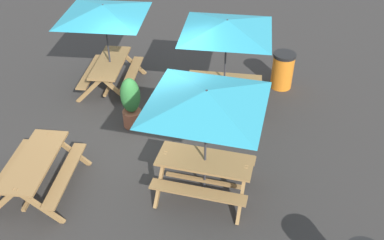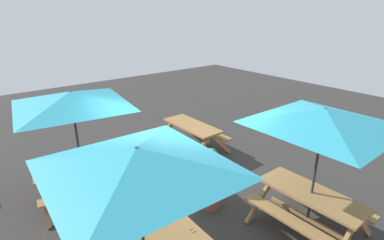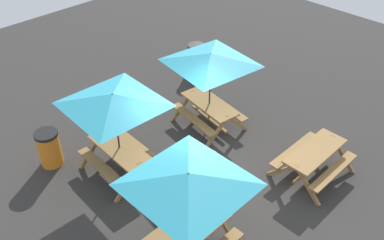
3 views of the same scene
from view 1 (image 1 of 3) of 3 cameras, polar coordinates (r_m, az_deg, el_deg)
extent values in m
plane|color=#33302D|center=(9.91, -5.58, -1.83)|extent=(24.00, 24.00, 0.00)
cube|color=olive|center=(8.58, -20.29, -5.08)|extent=(1.80, 0.71, 0.05)
cube|color=olive|center=(9.00, -23.07, -6.09)|extent=(1.80, 0.27, 0.04)
cube|color=olive|center=(8.55, -16.54, -6.92)|extent=(1.80, 0.27, 0.04)
cube|color=olive|center=(9.48, -20.00, -3.46)|extent=(0.06, 0.80, 0.81)
cube|color=olive|center=(9.19, -15.88, -3.88)|extent=(0.06, 0.80, 0.81)
cube|color=olive|center=(8.50, -24.07, -10.10)|extent=(0.06, 0.80, 0.81)
cube|color=olive|center=(8.19, -19.54, -10.85)|extent=(0.06, 0.80, 0.81)
cube|color=olive|center=(8.91, -19.59, -7.59)|extent=(1.56, 0.08, 0.06)
cube|color=olive|center=(11.36, -10.86, 7.52)|extent=(1.81, 0.71, 0.05)
cube|color=olive|center=(11.66, -13.32, 6.33)|extent=(1.80, 0.27, 0.04)
cube|color=olive|center=(11.36, -8.01, 6.16)|extent=(1.80, 0.27, 0.04)
cube|color=olive|center=(12.28, -11.40, 7.81)|extent=(0.07, 0.80, 0.81)
cube|color=olive|center=(12.10, -8.05, 7.72)|extent=(0.07, 0.80, 0.81)
cube|color=olive|center=(11.01, -13.50, 3.90)|extent=(0.07, 0.80, 0.81)
cube|color=olive|center=(10.80, -9.82, 3.74)|extent=(0.07, 0.80, 0.81)
cube|color=olive|center=(11.61, -10.57, 5.27)|extent=(1.56, 0.08, 0.06)
cylinder|color=#2D2D33|center=(11.17, -11.10, 9.35)|extent=(0.04, 0.04, 2.30)
pyramid|color=teal|center=(10.76, -11.74, 14.14)|extent=(2.83, 2.83, 0.28)
cube|color=olive|center=(8.05, 1.74, -5.43)|extent=(0.95, 1.88, 0.05)
cube|color=olive|center=(7.86, 0.78, -9.60)|extent=(0.52, 1.82, 0.04)
cube|color=olive|center=(8.64, 2.54, -4.51)|extent=(0.52, 1.82, 0.04)
cube|color=olive|center=(8.21, -4.26, -8.08)|extent=(0.80, 0.17, 0.81)
cube|color=olive|center=(8.71, -2.77, -4.83)|extent=(0.80, 0.17, 0.81)
cube|color=olive|center=(7.96, 6.64, -10.03)|extent=(0.80, 0.17, 0.81)
cube|color=olive|center=(8.48, 7.43, -6.55)|extent=(0.80, 0.17, 0.81)
cube|color=olive|center=(8.40, 1.68, -8.08)|extent=(0.29, 1.55, 0.06)
cylinder|color=#2D2D33|center=(7.78, 1.80, -3.19)|extent=(0.04, 0.04, 2.30)
pyramid|color=teal|center=(7.18, 1.95, 3.04)|extent=(2.80, 2.80, 0.28)
cube|color=olive|center=(10.41, 4.32, 5.27)|extent=(0.77, 1.82, 0.05)
cube|color=olive|center=(10.11, 3.98, 2.27)|extent=(0.33, 1.81, 0.04)
cube|color=olive|center=(11.03, 4.50, 5.44)|extent=(0.33, 1.81, 0.04)
cube|color=olive|center=(10.37, -0.24, 2.83)|extent=(0.80, 0.09, 0.81)
cube|color=olive|center=(10.98, 0.33, 4.91)|extent=(0.80, 0.09, 0.81)
cube|color=olive|center=(10.29, 8.38, 2.10)|extent=(0.80, 0.09, 0.81)
cube|color=olive|center=(10.91, 8.49, 4.23)|extent=(0.80, 0.09, 0.81)
cube|color=olive|center=(10.69, 4.19, 2.88)|extent=(0.13, 1.56, 0.06)
cylinder|color=#2D2D33|center=(10.21, 4.42, 7.24)|extent=(0.04, 0.04, 2.30)
pyramid|color=teal|center=(9.76, 4.70, 12.42)|extent=(2.83, 2.83, 0.28)
cylinder|color=orange|center=(11.58, 11.96, 6.32)|extent=(0.56, 0.56, 0.90)
cylinder|color=black|center=(11.35, 12.26, 8.45)|extent=(0.59, 0.59, 0.08)
cylinder|color=#935138|center=(10.11, -7.93, 0.24)|extent=(0.44, 0.44, 0.40)
ellipsoid|color=#2D7233|center=(9.75, -8.24, 3.26)|extent=(0.45, 0.45, 0.87)
camera|label=2|loc=(11.95, 13.05, 24.08)|focal=28.00mm
camera|label=3|loc=(15.07, -28.11, 38.30)|focal=40.00mm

